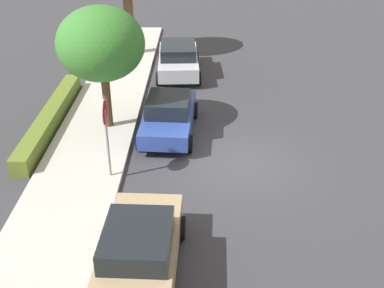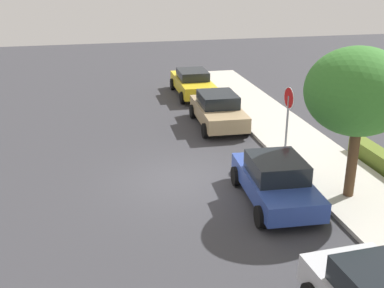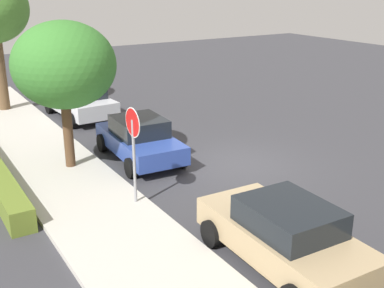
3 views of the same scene
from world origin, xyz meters
name	(u,v)px [view 3 (image 3 of 3)]	position (x,y,z in m)	size (l,w,h in m)	color
ground_plane	(235,164)	(0.00, 0.00, 0.00)	(60.00, 60.00, 0.00)	#38383D
sidewalk_curb	(84,198)	(0.00, 5.26, 0.07)	(32.00, 2.86, 0.14)	beige
stop_sign	(133,140)	(-1.12, 4.18, 1.90)	(0.79, 0.08, 2.76)	gray
parked_car_blue	(140,139)	(2.10, 2.49, 0.73)	(4.12, 2.15, 1.46)	#2D479E
parked_car_tan	(284,234)	(-5.37, 2.73, 0.75)	(4.20, 2.11, 1.49)	tan
parked_car_silver	(80,100)	(8.28, 2.42, 0.78)	(4.32, 2.26, 1.51)	silver
street_tree_near_corner	(64,66)	(2.21, 4.82, 3.40)	(3.10, 3.10, 4.74)	#513823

